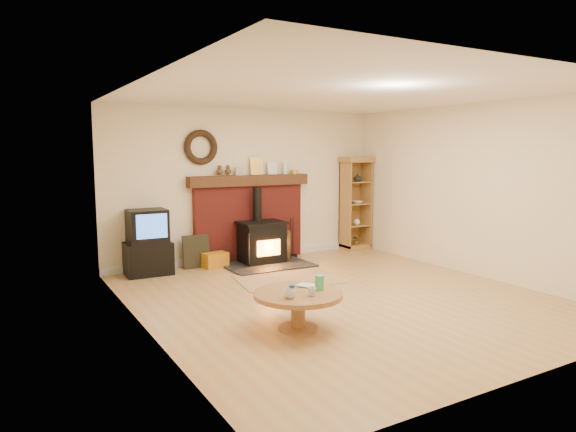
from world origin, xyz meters
TOP-DOWN VIEW (x-y plane):
  - ground at (0.00, 0.00)m, footprint 5.50×5.50m
  - room_shell at (-0.02, 0.09)m, footprint 5.02×5.52m
  - chimney_breast at (0.00, 2.67)m, footprint 2.20×0.22m
  - wood_stove at (0.05, 2.27)m, footprint 1.40×1.00m
  - area_rug at (-0.13, 1.12)m, footprint 1.60×1.22m
  - tv_unit at (-1.82, 2.47)m, footprint 0.70×0.51m
  - curio_cabinet at (2.19, 2.55)m, footprint 0.57×0.41m
  - firelog_box at (-0.75, 2.40)m, footprint 0.42×0.30m
  - leaning_painting at (-1.02, 2.55)m, footprint 0.45×0.12m
  - fire_tools at (0.77, 2.50)m, footprint 0.16×0.16m
  - coffee_table at (-1.09, -0.78)m, footprint 0.96×0.96m

SIDE VIEW (x-z plane):
  - ground at x=0.00m, z-range 0.00..0.00m
  - area_rug at x=-0.13m, z-range 0.00..0.01m
  - fire_tools at x=0.77m, z-range -0.24..0.46m
  - firelog_box at x=-0.75m, z-range 0.00..0.25m
  - leaning_painting at x=-1.02m, z-range 0.00..0.54m
  - coffee_table at x=-1.09m, z-range 0.05..0.62m
  - wood_stove at x=0.05m, z-range -0.29..0.98m
  - tv_unit at x=-1.82m, z-range -0.02..0.99m
  - chimney_breast at x=0.00m, z-range -0.09..1.69m
  - curio_cabinet at x=2.19m, z-range 0.00..1.78m
  - room_shell at x=-0.02m, z-range 0.41..3.02m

